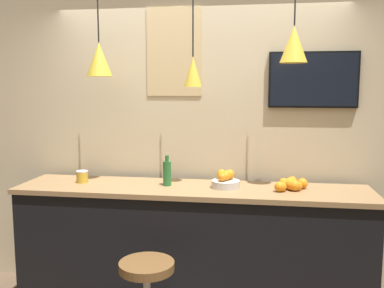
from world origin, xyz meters
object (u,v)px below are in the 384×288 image
at_px(spread_jar, 82,177).
at_px(mounted_tv, 313,80).
at_px(juice_bottle, 167,173).
at_px(fruit_bowl, 225,180).

height_order(spread_jar, mounted_tv, mounted_tv).
distance_m(juice_bottle, mounted_tv, 1.43).
relative_size(juice_bottle, spread_jar, 2.48).
xyz_separation_m(fruit_bowl, juice_bottle, (-0.48, -0.01, 0.05)).
relative_size(fruit_bowl, spread_jar, 2.25).
height_order(fruit_bowl, juice_bottle, juice_bottle).
xyz_separation_m(fruit_bowl, spread_jar, (-1.21, -0.01, -0.01)).
relative_size(juice_bottle, mounted_tv, 0.34).
bearing_deg(fruit_bowl, mounted_tv, 25.39).
height_order(juice_bottle, spread_jar, juice_bottle).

